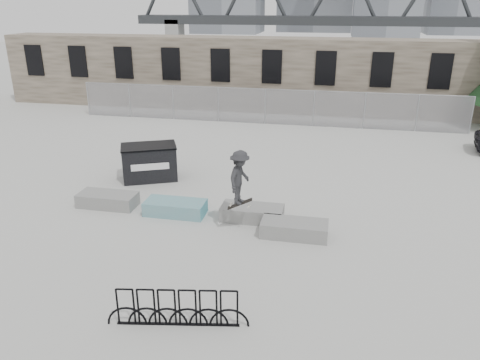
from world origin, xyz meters
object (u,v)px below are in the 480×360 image
(planter_far_left, at_px, (108,199))
(planter_center_left, at_px, (175,207))
(planter_offset, at_px, (294,228))
(planter_center_right, at_px, (252,212))
(dumpster, at_px, (150,162))
(skateboarder, at_px, (240,177))
(bike_rack, at_px, (177,308))

(planter_far_left, bearing_deg, planter_center_left, -3.58)
(planter_center_left, height_order, planter_offset, same)
(planter_far_left, distance_m, planter_offset, 6.59)
(planter_offset, bearing_deg, planter_center_right, 149.81)
(dumpster, bearing_deg, planter_center_right, -55.54)
(skateboarder, bearing_deg, planter_far_left, 91.58)
(planter_center_left, relative_size, skateboarder, 1.08)
(planter_far_left, xyz_separation_m, planter_center_right, (5.08, -0.05, 0.00))
(planter_far_left, relative_size, bike_rack, 0.64)
(planter_center_left, height_order, bike_rack, bike_rack)
(planter_center_right, bearing_deg, dumpster, 148.55)
(planter_offset, xyz_separation_m, dumpster, (-6.08, 3.67, 0.45))
(planter_far_left, height_order, planter_center_left, same)
(planter_far_left, height_order, skateboarder, skateboarder)
(planter_offset, height_order, dumpster, dumpster)
(dumpster, bearing_deg, planter_center_left, -79.07)
(bike_rack, bearing_deg, dumpster, 115.45)
(planter_offset, height_order, skateboarder, skateboarder)
(planter_far_left, xyz_separation_m, dumpster, (0.45, 2.78, 0.45))
(planter_far_left, distance_m, bike_rack, 7.13)
(planter_center_left, relative_size, planter_offset, 1.00)
(planter_center_right, bearing_deg, bike_rack, -96.71)
(planter_center_left, distance_m, planter_center_right, 2.58)
(planter_offset, distance_m, skateboarder, 2.26)
(planter_center_right, relative_size, skateboarder, 1.08)
(planter_center_right, height_order, skateboarder, skateboarder)
(planter_center_left, relative_size, planter_center_right, 1.00)
(planter_far_left, xyz_separation_m, skateboarder, (4.86, -0.94, 1.52))
(planter_center_right, height_order, planter_offset, same)
(planter_offset, distance_m, bike_rack, 5.14)
(planter_center_right, bearing_deg, planter_far_left, 179.40)
(planter_center_left, relative_size, bike_rack, 0.64)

